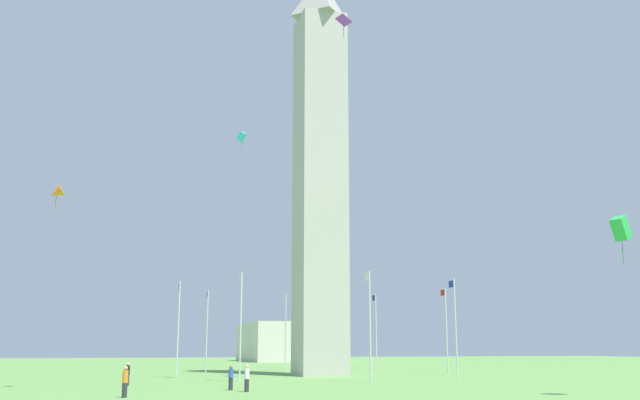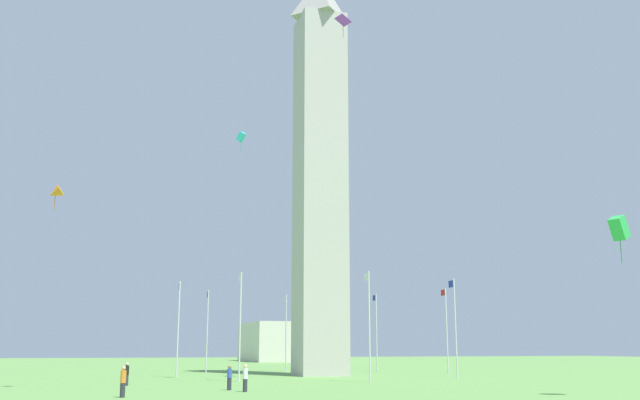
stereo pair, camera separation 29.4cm
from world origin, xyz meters
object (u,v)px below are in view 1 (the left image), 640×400
at_px(flagpole_s, 370,321).
at_px(person_black_shirt, 127,374).
at_px(flagpole_se, 241,321).
at_px(flagpole_w, 446,327).
at_px(distant_building, 289,342).
at_px(kite_purple_diamond, 344,21).
at_px(flagpole_nw, 376,329).
at_px(kite_green_box, 621,228).
at_px(flagpole_sw, 455,324).
at_px(flagpole_ne, 207,327).
at_px(flagpole_e, 178,324).
at_px(person_white_shirt, 247,378).
at_px(flagpole_n, 286,329).
at_px(kite_orange_delta, 56,193).
at_px(person_blue_shirt, 231,378).
at_px(kite_cyan_box, 242,137).
at_px(person_orange_shirt, 125,382).
at_px(obelisk_monument, 320,164).

bearing_deg(flagpole_s, person_black_shirt, 88.60).
bearing_deg(flagpole_se, flagpole_w, -67.50).
bearing_deg(distant_building, flagpole_se, 162.75).
xyz_separation_m(person_black_shirt, kite_purple_diamond, (0.40, -17.28, 30.89)).
height_order(flagpole_nw, kite_green_box, kite_green_box).
relative_size(flagpole_s, flagpole_sw, 1.00).
relative_size(flagpole_se, flagpole_s, 1.00).
height_order(flagpole_ne, flagpole_sw, same).
height_order(flagpole_sw, flagpole_nw, same).
height_order(flagpole_e, flagpole_nw, same).
relative_size(flagpole_e, person_white_shirt, 5.28).
bearing_deg(flagpole_n, kite_orange_delta, 142.68).
height_order(flagpole_sw, person_black_shirt, flagpole_sw).
bearing_deg(person_white_shirt, flagpole_sw, -13.02).
relative_size(person_blue_shirt, kite_orange_delta, 0.87).
relative_size(kite_orange_delta, distant_building, 0.08).
relative_size(flagpole_e, kite_purple_diamond, 4.56).
bearing_deg(kite_green_box, flagpole_e, 31.46).
xyz_separation_m(flagpole_s, flagpole_nw, (24.09, -9.98, 0.00)).
relative_size(flagpole_e, person_black_shirt, 5.37).
relative_size(kite_purple_diamond, kite_cyan_box, 1.14).
xyz_separation_m(flagpole_e, distant_building, (71.87, -29.55, -1.14)).
bearing_deg(flagpole_sw, flagpole_ne, 45.00).
distance_m(flagpole_sw, kite_cyan_box, 25.86).
bearing_deg(person_white_shirt, person_blue_shirt, 62.84).
height_order(flagpole_s, person_orange_shirt, flagpole_s).
relative_size(flagpole_ne, kite_cyan_box, 5.22).
height_order(flagpole_se, kite_purple_diamond, kite_purple_diamond).
xyz_separation_m(obelisk_monument, kite_cyan_box, (-9.82, 10.25, -0.73)).
height_order(flagpole_ne, flagpole_w, same).
bearing_deg(person_blue_shirt, flagpole_sw, -25.81).
bearing_deg(kite_cyan_box, distant_building, -17.44).
distance_m(flagpole_e, person_blue_shirt, 21.81).
distance_m(flagpole_se, flagpole_nw, 28.23).
bearing_deg(person_orange_shirt, flagpole_e, 51.93).
bearing_deg(obelisk_monument, distant_building, -12.12).
bearing_deg(person_orange_shirt, flagpole_ne, 48.89).
bearing_deg(distant_building, person_blue_shirt, 163.21).
bearing_deg(flagpole_nw, flagpole_ne, 90.00).
xyz_separation_m(flagpole_s, person_blue_shirt, (-7.26, 12.69, -4.11)).
xyz_separation_m(flagpole_sw, person_white_shirt, (-13.50, 22.01, -4.06)).
height_order(flagpole_n, person_blue_shirt, flagpole_n).
height_order(flagpole_e, flagpole_sw, same).
height_order(flagpole_s, kite_cyan_box, kite_cyan_box).
bearing_deg(kite_orange_delta, person_black_shirt, -50.70).
distance_m(flagpole_ne, kite_green_box, 48.95).
xyz_separation_m(flagpole_s, person_white_shirt, (-9.36, 12.03, -4.06)).
bearing_deg(flagpole_e, flagpole_n, -45.00).
xyz_separation_m(flagpole_nw, kite_cyan_box, (-19.85, 20.23, 16.12)).
xyz_separation_m(flagpole_n, person_white_shirt, (-37.59, 12.03, -4.06)).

